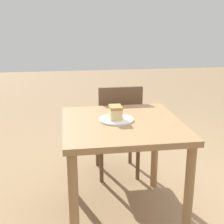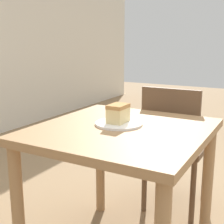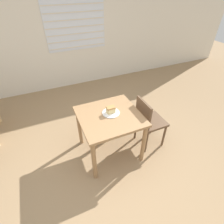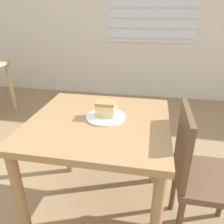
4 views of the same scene
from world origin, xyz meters
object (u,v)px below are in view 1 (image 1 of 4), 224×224
chair_near_window (118,126)px  cake_slice (116,112)px  dining_table_near (122,138)px  plate (116,120)px

chair_near_window → cake_slice: size_ratio=7.57×
dining_table_near → plate: bearing=45.5°
chair_near_window → cake_slice: bearing=78.4°
dining_table_near → cake_slice: size_ratio=7.35×
plate → cake_slice: (-0.00, 0.00, 0.05)m
chair_near_window → plate: (-0.59, 0.12, 0.26)m
cake_slice → dining_table_near: bearing=-130.7°
dining_table_near → cake_slice: cake_slice is taller
dining_table_near → plate: plate is taller
plate → cake_slice: cake_slice is taller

